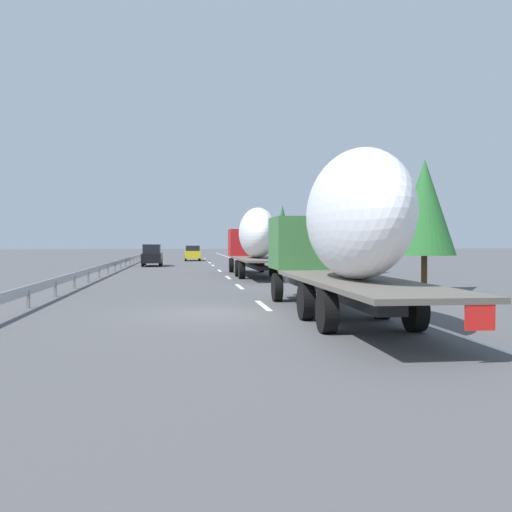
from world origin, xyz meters
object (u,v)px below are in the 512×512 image
car_yellow_coupe (193,253)px  road_sign (270,241)px  truck_trailing (343,229)px  truck_lead (255,238)px  car_black_suv (152,255)px

car_yellow_coupe → road_sign: road_sign is taller
truck_trailing → road_sign: truck_trailing is taller
road_sign → truck_lead: bearing=168.0°
car_black_suv → car_yellow_coupe: size_ratio=1.11×
truck_lead → car_yellow_coupe: 31.73m
truck_trailing → car_black_suv: truck_trailing is taller
car_yellow_coupe → road_sign: (-16.94, -6.59, 1.39)m
truck_trailing → car_black_suv: 38.28m
truck_trailing → road_sign: (35.43, -3.10, -0.27)m
car_black_suv → road_sign: (-2.11, -10.45, 1.31)m
truck_trailing → car_yellow_coupe: (52.37, 3.49, -1.67)m
car_yellow_coupe → road_sign: bearing=-158.8°
truck_lead → car_black_suv: (16.67, 7.35, -1.44)m
truck_lead → truck_trailing: truck_trailing is taller
truck_lead → car_black_suv: 18.27m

